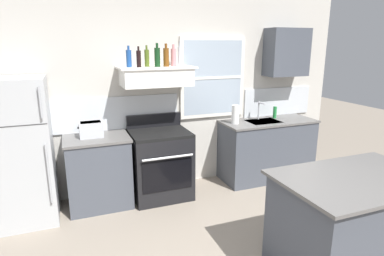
# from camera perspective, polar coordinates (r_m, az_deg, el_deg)

# --- Properties ---
(back_wall) EXTENTS (5.40, 0.11, 2.70)m
(back_wall) POSITION_cam_1_polar(r_m,az_deg,el_deg) (4.62, -3.67, 6.12)
(back_wall) COLOR beige
(back_wall) RESTS_ON ground_plane
(refrigerator) EXTENTS (0.70, 0.72, 1.68)m
(refrigerator) POSITION_cam_1_polar(r_m,az_deg,el_deg) (4.18, -27.95, -3.72)
(refrigerator) COLOR #B7BABC
(refrigerator) RESTS_ON ground_plane
(counter_left_of_stove) EXTENTS (0.79, 0.63, 0.91)m
(counter_left_of_stove) POSITION_cam_1_polar(r_m,az_deg,el_deg) (4.33, -16.00, -7.29)
(counter_left_of_stove) COLOR #474C56
(counter_left_of_stove) RESTS_ON ground_plane
(toaster) EXTENTS (0.30, 0.20, 0.19)m
(toaster) POSITION_cam_1_polar(r_m,az_deg,el_deg) (4.18, -17.24, -0.20)
(toaster) COLOR silver
(toaster) RESTS_ON counter_left_of_stove
(stove_range) EXTENTS (0.76, 0.69, 1.09)m
(stove_range) POSITION_cam_1_polar(r_m,az_deg,el_deg) (4.42, -5.55, -6.21)
(stove_range) COLOR black
(stove_range) RESTS_ON ground_plane
(range_hood_shelf) EXTENTS (0.96, 0.52, 0.24)m
(range_hood_shelf) POSITION_cam_1_polar(r_m,az_deg,el_deg) (4.25, -6.29, 9.02)
(range_hood_shelf) COLOR white
(bottle_blue_liqueur) EXTENTS (0.07, 0.07, 0.26)m
(bottle_blue_liqueur) POSITION_cam_1_polar(r_m,az_deg,el_deg) (4.15, -10.99, 11.90)
(bottle_blue_liqueur) COLOR #1E478C
(bottle_blue_liqueur) RESTS_ON range_hood_shelf
(bottle_balsamic_dark) EXTENTS (0.06, 0.06, 0.25)m
(bottle_balsamic_dark) POSITION_cam_1_polar(r_m,az_deg,el_deg) (4.13, -9.31, 11.91)
(bottle_balsamic_dark) COLOR black
(bottle_balsamic_dark) RESTS_ON range_hood_shelf
(bottle_olive_oil_square) EXTENTS (0.06, 0.06, 0.26)m
(bottle_olive_oil_square) POSITION_cam_1_polar(r_m,az_deg,el_deg) (4.22, -7.90, 12.08)
(bottle_olive_oil_square) COLOR #4C601E
(bottle_olive_oil_square) RESTS_ON range_hood_shelf
(bottle_dark_green_wine) EXTENTS (0.07, 0.07, 0.29)m
(bottle_dark_green_wine) POSITION_cam_1_polar(r_m,az_deg,el_deg) (4.18, -6.10, 12.27)
(bottle_dark_green_wine) COLOR #143819
(bottle_dark_green_wine) RESTS_ON range_hood_shelf
(bottle_amber_wine) EXTENTS (0.07, 0.07, 0.28)m
(bottle_amber_wine) POSITION_cam_1_polar(r_m,az_deg,el_deg) (4.22, -4.55, 12.30)
(bottle_amber_wine) COLOR brown
(bottle_amber_wine) RESTS_ON range_hood_shelf
(bottle_rose_pink) EXTENTS (0.07, 0.07, 0.27)m
(bottle_rose_pink) POSITION_cam_1_polar(r_m,az_deg,el_deg) (4.28, -3.25, 12.30)
(bottle_rose_pink) COLOR #C67F84
(bottle_rose_pink) RESTS_ON range_hood_shelf
(bottle_clear_tall) EXTENTS (0.06, 0.06, 0.31)m
(bottle_clear_tall) POSITION_cam_1_polar(r_m,az_deg,el_deg) (4.37, -2.06, 12.56)
(bottle_clear_tall) COLOR silver
(bottle_clear_tall) RESTS_ON range_hood_shelf
(counter_right_with_sink) EXTENTS (1.43, 0.63, 0.91)m
(counter_right_with_sink) POSITION_cam_1_polar(r_m,az_deg,el_deg) (5.15, 12.90, -3.60)
(counter_right_with_sink) COLOR #474C56
(counter_right_with_sink) RESTS_ON ground_plane
(sink_faucet) EXTENTS (0.03, 0.17, 0.28)m
(sink_faucet) POSITION_cam_1_polar(r_m,az_deg,el_deg) (5.01, 11.74, 3.41)
(sink_faucet) COLOR silver
(sink_faucet) RESTS_ON counter_right_with_sink
(paper_towel_roll) EXTENTS (0.11, 0.11, 0.27)m
(paper_towel_roll) POSITION_cam_1_polar(r_m,az_deg,el_deg) (4.71, 7.61, 2.37)
(paper_towel_roll) COLOR white
(paper_towel_roll) RESTS_ON counter_right_with_sink
(dish_soap_bottle) EXTENTS (0.06, 0.06, 0.18)m
(dish_soap_bottle) POSITION_cam_1_polar(r_m,az_deg,el_deg) (5.19, 14.28, 2.67)
(dish_soap_bottle) COLOR #268C3F
(dish_soap_bottle) RESTS_ON counter_right_with_sink
(kitchen_island) EXTENTS (1.40, 0.90, 0.91)m
(kitchen_island) POSITION_cam_1_polar(r_m,az_deg,el_deg) (3.38, 26.28, -14.78)
(kitchen_island) COLOR #474C56
(kitchen_island) RESTS_ON ground_plane
(upper_cabinet_right) EXTENTS (0.64, 0.32, 0.70)m
(upper_cabinet_right) POSITION_cam_1_polar(r_m,az_deg,el_deg) (5.22, 16.21, 12.59)
(upper_cabinet_right) COLOR #474C56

